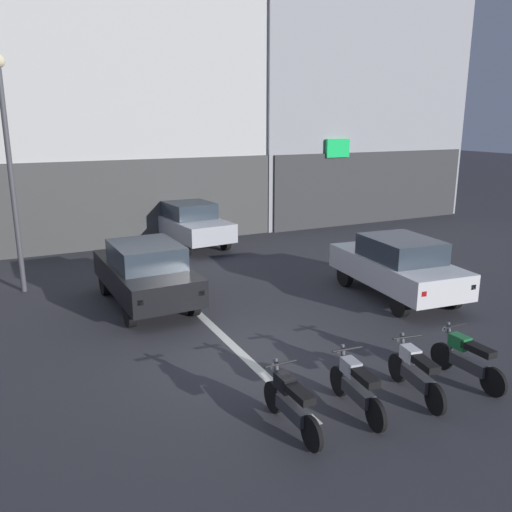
% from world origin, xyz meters
% --- Properties ---
extents(ground_plane, '(120.00, 120.00, 0.00)m').
position_xyz_m(ground_plane, '(0.00, 0.00, 0.00)').
color(ground_plane, '#333338').
extents(lane_centre_line, '(0.20, 18.00, 0.01)m').
position_xyz_m(lane_centre_line, '(0.00, 6.00, 0.00)').
color(lane_centre_line, silver).
rests_on(lane_centre_line, ground).
extents(building_mid_block, '(10.97, 8.54, 12.60)m').
position_xyz_m(building_mid_block, '(0.93, 14.43, 6.29)').
color(building_mid_block, silver).
rests_on(building_mid_block, ground).
extents(building_far_right, '(10.57, 8.94, 17.54)m').
position_xyz_m(building_far_right, '(11.18, 14.43, 8.75)').
color(building_far_right, '#9E9EA3').
rests_on(building_far_right, ground).
extents(car_black_crossing_near, '(1.89, 4.15, 1.64)m').
position_xyz_m(car_black_crossing_near, '(-0.96, 3.60, 0.89)').
color(car_black_crossing_near, black).
rests_on(car_black_crossing_near, ground).
extents(car_white_parked_kerbside, '(2.12, 4.24, 1.64)m').
position_xyz_m(car_white_parked_kerbside, '(5.18, 1.28, 0.89)').
color(car_white_parked_kerbside, black).
rests_on(car_white_parked_kerbside, ground).
extents(car_silver_down_street, '(2.16, 4.26, 1.64)m').
position_xyz_m(car_silver_down_street, '(2.18, 9.33, 0.89)').
color(car_silver_down_street, black).
rests_on(car_silver_down_street, ground).
extents(street_lamp, '(0.36, 0.36, 6.21)m').
position_xyz_m(street_lamp, '(-3.74, 6.17, 3.82)').
color(street_lamp, '#47474C').
rests_on(street_lamp, ground).
extents(motorcycle_black_row_leftmost, '(0.55, 1.67, 0.98)m').
position_xyz_m(motorcycle_black_row_leftmost, '(-0.43, -2.90, 0.46)').
color(motorcycle_black_row_leftmost, black).
rests_on(motorcycle_black_row_leftmost, ground).
extents(motorcycle_silver_row_left_mid, '(0.55, 1.67, 0.98)m').
position_xyz_m(motorcycle_silver_row_left_mid, '(0.77, -2.92, 0.46)').
color(motorcycle_silver_row_left_mid, black).
rests_on(motorcycle_silver_row_left_mid, ground).
extents(motorcycle_white_row_centre, '(0.55, 1.66, 0.98)m').
position_xyz_m(motorcycle_white_row_centre, '(1.97, -2.96, 0.46)').
color(motorcycle_white_row_centre, black).
rests_on(motorcycle_white_row_centre, ground).
extents(motorcycle_green_row_right_mid, '(0.55, 1.67, 0.98)m').
position_xyz_m(motorcycle_green_row_right_mid, '(3.17, -2.96, 0.46)').
color(motorcycle_green_row_right_mid, black).
rests_on(motorcycle_green_row_right_mid, ground).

